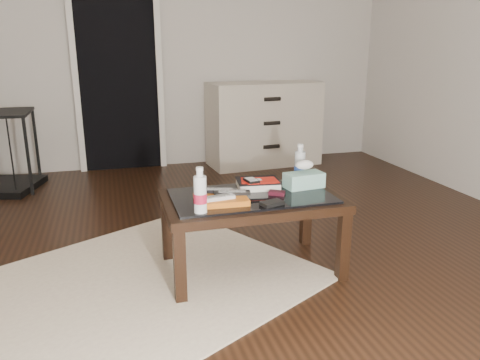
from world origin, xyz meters
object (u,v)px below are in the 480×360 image
object	(u,v)px
dresser	(264,124)
tissue_box	(304,180)
water_bottle_left	(200,190)
coffee_table	(251,206)
textbook	(258,184)
water_bottle_right	(300,163)

from	to	relation	value
dresser	tissue_box	size ratio (longest dim) A/B	5.39
water_bottle_left	dresser	bearing A→B (deg)	64.97
water_bottle_left	tissue_box	world-z (taller)	water_bottle_left
coffee_table	textbook	world-z (taller)	textbook
water_bottle_right	tissue_box	bearing A→B (deg)	-100.91
coffee_table	water_bottle_right	world-z (taller)	water_bottle_right
textbook	tissue_box	xyz separation A→B (m)	(0.27, -0.07, 0.02)
dresser	textbook	xyz separation A→B (m)	(-0.81, -2.28, 0.03)
water_bottle_right	tissue_box	xyz separation A→B (m)	(-0.02, -0.13, -0.07)
coffee_table	dresser	distance (m)	2.57
dresser	textbook	size ratio (longest dim) A/B	4.96
textbook	water_bottle_right	distance (m)	0.31
textbook	water_bottle_right	xyz separation A→B (m)	(0.29, 0.06, 0.10)
textbook	water_bottle_right	bearing A→B (deg)	18.15
water_bottle_right	tissue_box	distance (m)	0.15
dresser	water_bottle_left	bearing A→B (deg)	-120.10
dresser	water_bottle_right	size ratio (longest dim) A/B	5.21
water_bottle_right	water_bottle_left	bearing A→B (deg)	-151.21
water_bottle_right	dresser	bearing A→B (deg)	76.98
coffee_table	tissue_box	xyz separation A→B (m)	(0.35, 0.06, 0.11)
coffee_table	water_bottle_right	bearing A→B (deg)	26.90
water_bottle_left	tissue_box	size ratio (longest dim) A/B	1.03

